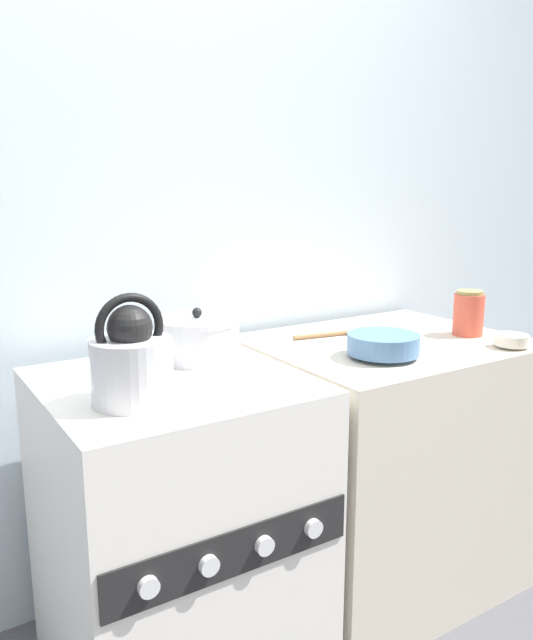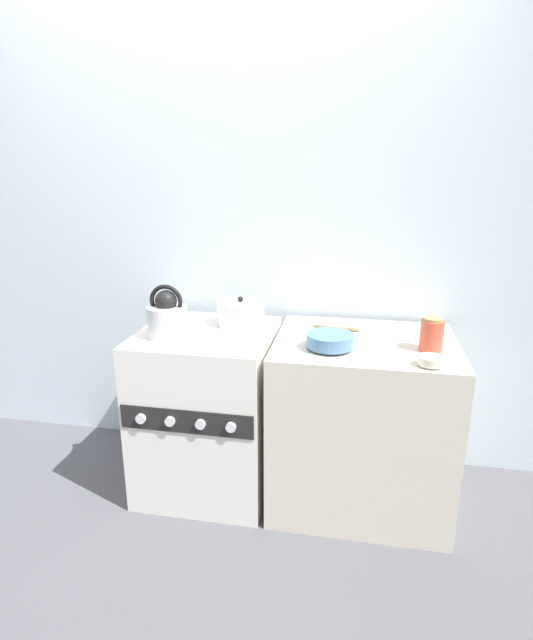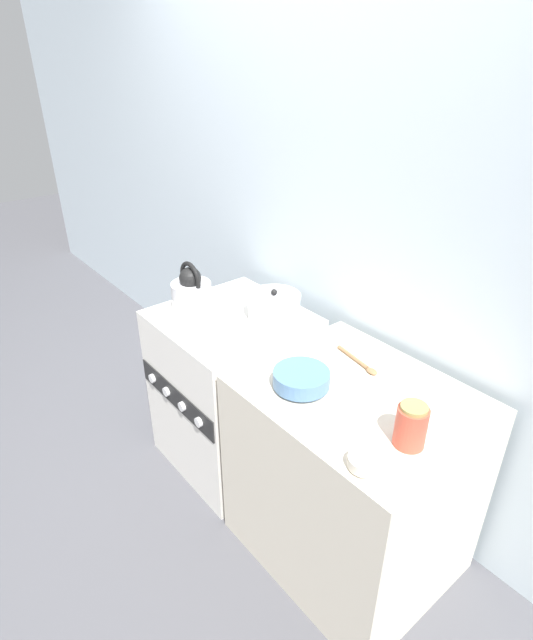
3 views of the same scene
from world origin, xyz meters
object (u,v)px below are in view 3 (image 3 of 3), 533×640
small_ceramic_bowl (365,462)px  kettle (192,293)px  stove (233,389)px  cooking_pot (274,307)px  enamel_bowl (301,379)px  storage_jar (411,426)px

small_ceramic_bowl → kettle: bearing=173.5°
stove → cooking_pot: 0.51m
cooking_pot → enamel_bowl: size_ratio=1.16×
kettle → enamel_bowl: kettle is taller
storage_jar → enamel_bowl: bearing=-172.2°
kettle → small_ceramic_bowl: size_ratio=2.49×
cooking_pot → storage_jar: bearing=-12.7°
cooking_pot → small_ceramic_bowl: size_ratio=2.39×
cooking_pot → enamel_bowl: bearing=-29.3°
small_ceramic_bowl → enamel_bowl: bearing=162.9°
kettle → small_ceramic_bowl: kettle is taller
storage_jar → small_ceramic_bowl: bearing=-96.2°
small_ceramic_bowl → storage_jar: (0.02, 0.18, 0.05)m
stove → enamel_bowl: bearing=-11.1°
cooking_pot → enamel_bowl: 0.52m
cooking_pot → small_ceramic_bowl: (0.86, -0.38, -0.04)m
enamel_bowl → small_ceramic_bowl: size_ratio=2.06×
cooking_pot → stove: bearing=-135.6°
stove → storage_jar: storage_jar is taller
stove → kettle: size_ratio=3.31×
stove → enamel_bowl: 0.75m
stove → small_ceramic_bowl: size_ratio=8.24×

